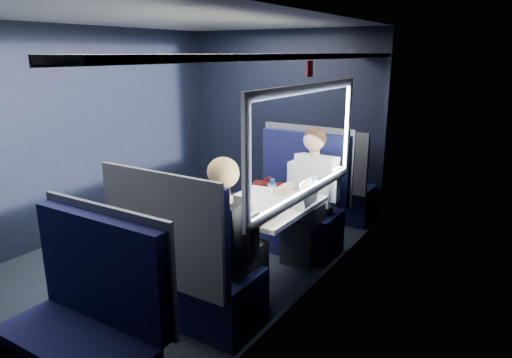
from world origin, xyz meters
The scene contains 13 objects.
ground centered at (0.00, 0.00, -0.01)m, with size 2.80×4.20×0.01m, color black.
room_shell centered at (0.02, 0.00, 1.48)m, with size 3.00×4.40×2.40m.
table centered at (1.03, 0.00, 0.66)m, with size 0.62×1.00×0.74m.
seat_bay_near centered at (0.84, 0.87, 0.42)m, with size 1.04×0.62×1.26m.
seat_bay_far centered at (0.85, -0.87, 0.41)m, with size 1.04×0.62×1.26m.
seat_row_front centered at (0.85, 1.80, 0.41)m, with size 1.04×0.51×1.16m.
seat_row_back centered at (0.85, -1.80, 0.41)m, with size 1.04×0.51×1.16m.
man centered at (1.10, 0.70, 0.72)m, with size 0.53×0.56×1.32m.
woman centered at (1.10, -0.71, 0.73)m, with size 0.53×0.56×1.32m.
papers centered at (0.92, 0.01, 0.74)m, with size 0.60×0.87×0.01m, color white.
laptop centered at (1.28, 0.13, 0.81)m, with size 0.28×0.34×0.24m.
bottle_small centered at (1.31, 0.30, 0.84)m, with size 0.07×0.07×0.23m.
cup centered at (1.22, 0.34, 0.79)m, with size 0.08×0.08×0.10m, color white.
Camera 1 is at (2.91, -3.23, 2.01)m, focal length 32.00 mm.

